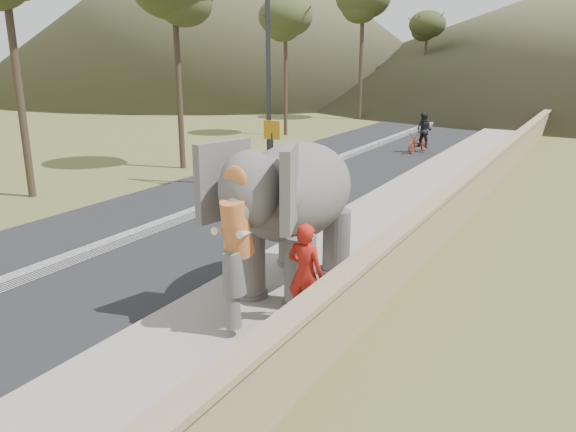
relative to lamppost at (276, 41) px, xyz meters
name	(u,v)px	position (x,y,z in m)	size (l,w,h in m)	color
ground	(123,416)	(4.69, -11.84, -4.87)	(160.00, 160.00, 0.00)	olive
road	(239,199)	(-0.31, -1.84, -4.86)	(7.00, 120.00, 0.03)	black
median	(239,196)	(-0.31, -1.84, -4.76)	(0.35, 120.00, 0.22)	black
walkway	(389,219)	(4.69, -1.84, -4.80)	(3.00, 120.00, 0.15)	#9E9687
parapet	(451,210)	(6.34, -1.84, -4.32)	(0.30, 120.00, 1.10)	tan
lamppost	(276,41)	(0.00, 0.00, 0.00)	(1.76, 0.36, 8.00)	#2B2C30
signboard	(272,144)	(0.19, -0.62, -3.23)	(0.60, 0.08, 2.40)	#2D2D33
elephant_and_man	(296,212)	(4.71, -7.27, -3.28)	(2.40, 4.13, 2.90)	slate
motorcyclist	(421,138)	(2.13, 9.59, -4.15)	(1.14, 1.88, 1.87)	maroon
trees	(542,61)	(6.18, 17.15, -0.76)	(48.39, 43.32, 9.74)	#473828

